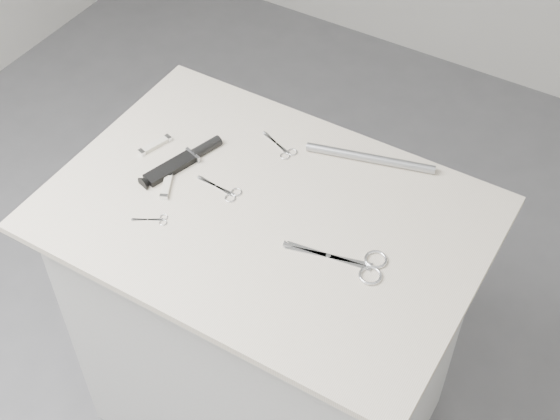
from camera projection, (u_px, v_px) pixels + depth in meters
The scene contains 11 objects.
ground at pixel (270, 409), 2.47m from camera, with size 4.00×4.00×0.01m, color slate.
plinth at pixel (268, 327), 2.14m from camera, with size 0.90×0.60×0.90m, color beige.
display_board at pixel (266, 214), 1.80m from camera, with size 1.00×0.70×0.02m, color beige.
large_shears at pixel (357, 263), 1.68m from camera, with size 0.23×0.10×0.01m.
embroidery_scissors_a at pixel (226, 191), 1.83m from camera, with size 0.12×0.05×0.00m.
embroidery_scissors_b at pixel (283, 149), 1.93m from camera, with size 0.11×0.07×0.00m.
tiny_scissors at pixel (155, 220), 1.77m from camera, with size 0.08×0.06×0.00m.
sheathed_knife at pixel (187, 159), 1.90m from camera, with size 0.10×0.22×0.03m.
pocket_knife_a at pixel (155, 145), 1.94m from camera, with size 0.05×0.09×0.01m.
pocket_knife_b at pixel (167, 186), 1.84m from camera, with size 0.05×0.08×0.01m.
metal_rail at pixel (370, 158), 1.90m from camera, with size 0.02×0.02×0.32m, color #9A9DA3.
Camera 1 is at (0.65, -1.03, 2.23)m, focal length 50.00 mm.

